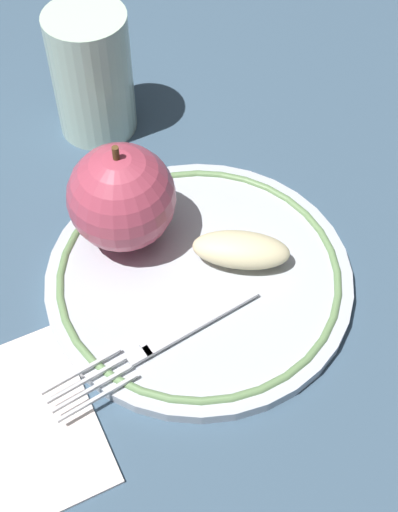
% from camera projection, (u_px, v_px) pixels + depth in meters
% --- Properties ---
extents(ground_plane, '(2.00, 2.00, 0.00)m').
position_uv_depth(ground_plane, '(187.00, 279.00, 0.56)').
color(ground_plane, '#3D576D').
extents(plate, '(0.24, 0.24, 0.01)m').
position_uv_depth(plate, '(199.00, 277.00, 0.55)').
color(plate, silver).
rests_on(plate, ground_plane).
extents(apple_red_whole, '(0.08, 0.08, 0.09)m').
position_uv_depth(apple_red_whole, '(121.00, 198.00, 0.53)').
color(apple_red_whole, '#BB445B').
rests_on(apple_red_whole, plate).
extents(apple_slice_front, '(0.06, 0.08, 0.02)m').
position_uv_depth(apple_slice_front, '(242.00, 254.00, 0.54)').
color(apple_slice_front, beige).
rests_on(apple_slice_front, plate).
extents(fork, '(0.08, 0.17, 0.00)m').
position_uv_depth(fork, '(167.00, 341.00, 0.51)').
color(fork, silver).
rests_on(fork, plate).
extents(drinking_glass, '(0.07, 0.07, 0.12)m').
position_uv_depth(drinking_glass, '(92.00, 74.00, 0.62)').
color(drinking_glass, silver).
rests_on(drinking_glass, ground_plane).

